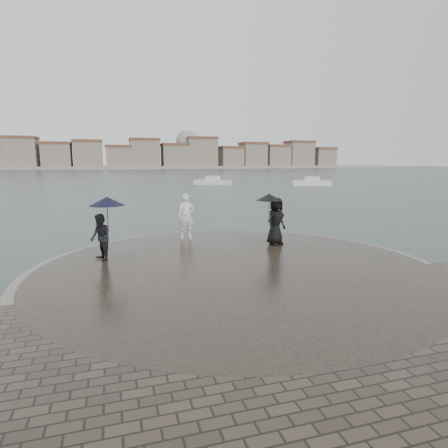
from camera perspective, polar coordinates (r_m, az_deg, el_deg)
name	(u,v)px	position (r m, az deg, el deg)	size (l,w,h in m)	color
ground	(287,324)	(8.57, 9.62, -14.86)	(400.00, 400.00, 0.00)	#2B3835
kerb_ring	(236,272)	(11.55, 1.88, -7.36)	(12.50, 12.50, 0.32)	gray
quay_tip	(236,272)	(11.54, 1.88, -7.26)	(11.90, 11.90, 0.36)	#2D261E
statue	(186,216)	(15.37, -5.78, 1.19)	(0.68, 0.44, 1.86)	silver
visitor_left	(103,224)	(12.52, -17.98, -0.03)	(1.22, 1.14, 2.04)	black
visitor_right	(274,216)	(14.31, 7.67, 1.27)	(1.29, 1.08, 1.95)	black
far_skyline	(103,156)	(167.70, -17.99, 9.88)	(260.00, 20.00, 37.00)	gray
boats	(261,183)	(54.99, 5.71, 6.29)	(18.74, 9.54, 1.50)	silver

